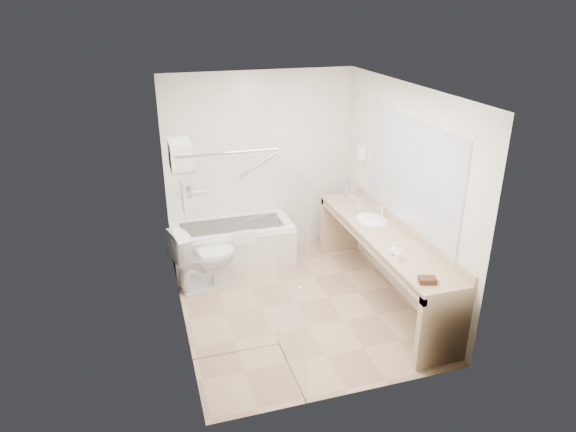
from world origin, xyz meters
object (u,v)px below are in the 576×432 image
object	(u,v)px
toilet	(205,257)
bathtub	(233,243)
water_bottle_left	(347,190)
vanity_counter	(383,249)
amenity_basket	(427,280)

from	to	relation	value
toilet	bathtub	bearing A→B (deg)	-55.36
bathtub	water_bottle_left	size ratio (longest dim) A/B	7.78
vanity_counter	water_bottle_left	bearing A→B (deg)	88.21
bathtub	toilet	size ratio (longest dim) A/B	1.96
bathtub	amenity_basket	distance (m)	2.96
bathtub	vanity_counter	size ratio (longest dim) A/B	0.59
vanity_counter	water_bottle_left	distance (m)	1.25
bathtub	vanity_counter	xyz separation A→B (m)	(1.52, -1.39, 0.36)
water_bottle_left	amenity_basket	bearing A→B (deg)	-93.97
bathtub	amenity_basket	bearing A→B (deg)	-61.11
bathtub	vanity_counter	distance (m)	2.09
vanity_counter	water_bottle_left	xyz separation A→B (m)	(0.04, 1.21, 0.30)
bathtub	toilet	world-z (taller)	toilet
vanity_counter	amenity_basket	xyz separation A→B (m)	(-0.13, -1.15, 0.24)
toilet	vanity_counter	bearing A→B (deg)	-128.78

